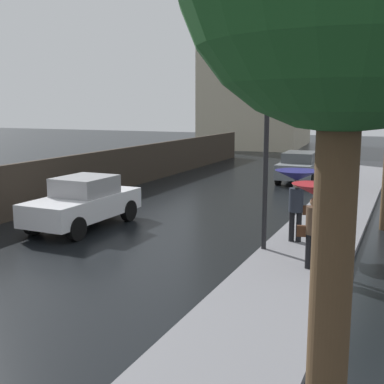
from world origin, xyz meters
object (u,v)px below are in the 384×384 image
object	(u,v)px
car_grey_near_kerb	(300,166)
pedestrian_with_umbrella_far	(297,184)
pedestrian_with_umbrella_near	(315,202)
car_white_mid_road	(84,202)
traffic_light	(266,133)

from	to	relation	value
car_grey_near_kerb	pedestrian_with_umbrella_far	xyz separation A→B (m)	(2.23, -11.20, 0.89)
pedestrian_with_umbrella_near	pedestrian_with_umbrella_far	bearing A→B (deg)	-77.56
car_white_mid_road	pedestrian_with_umbrella_far	size ratio (longest dim) A/B	2.17
pedestrian_with_umbrella_near	traffic_light	world-z (taller)	traffic_light
car_white_mid_road	pedestrian_with_umbrella_far	bearing A→B (deg)	-174.52
car_grey_near_kerb	pedestrian_with_umbrella_far	distance (m)	11.45
car_grey_near_kerb	pedestrian_with_umbrella_near	xyz separation A→B (m)	(3.04, -13.23, 0.85)
pedestrian_with_umbrella_near	car_white_mid_road	bearing A→B (deg)	-21.94
car_grey_near_kerb	traffic_light	xyz separation A→B (m)	(1.66, -12.19, 2.23)
pedestrian_with_umbrella_near	traffic_light	distance (m)	2.21
traffic_light	car_grey_near_kerb	bearing A→B (deg)	97.77
car_grey_near_kerb	pedestrian_with_umbrella_near	world-z (taller)	pedestrian_with_umbrella_near
car_white_mid_road	pedestrian_with_umbrella_near	xyz separation A→B (m)	(7.07, -1.56, 0.84)
car_grey_near_kerb	traffic_light	distance (m)	12.50
pedestrian_with_umbrella_far	traffic_light	distance (m)	1.76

